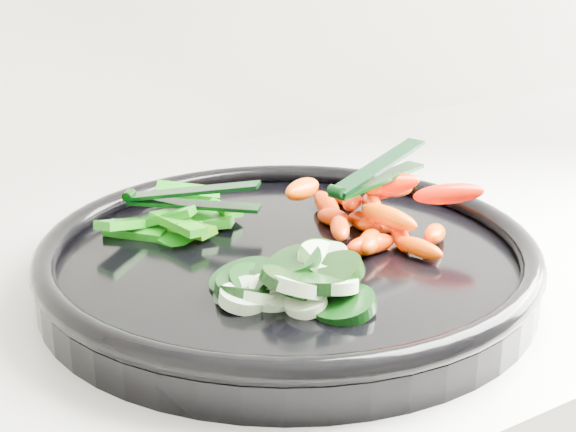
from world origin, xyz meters
TOP-DOWN VIEW (x-y plane):
  - veggie_tray at (-0.22, 1.61)m, footprint 0.39×0.39m
  - cucumber_pile at (-0.26, 1.55)m, footprint 0.12×0.13m
  - carrot_pile at (-0.14, 1.61)m, footprint 0.15×0.17m
  - pepper_pile at (-0.27, 1.70)m, footprint 0.13×0.11m
  - tong_carrot at (-0.14, 1.61)m, footprint 0.11×0.05m
  - tong_pepper at (-0.26, 1.70)m, footprint 0.09×0.09m

SIDE VIEW (x-z plane):
  - veggie_tray at x=-0.22m, z-range 0.93..0.97m
  - pepper_pile at x=-0.27m, z-range 0.94..0.98m
  - cucumber_pile at x=-0.26m, z-range 0.94..0.98m
  - carrot_pile at x=-0.14m, z-range 0.95..1.00m
  - tong_pepper at x=-0.26m, z-range 0.97..0.99m
  - tong_carrot at x=-0.14m, z-range 0.99..1.02m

